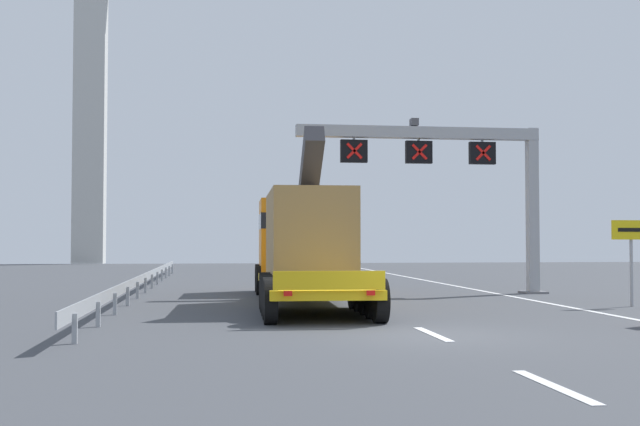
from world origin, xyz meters
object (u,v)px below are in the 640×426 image
object	(u,v)px
heavy_haul_truck_yellow	(301,242)
exit_sign_yellow	(632,242)
overhead_lane_gantry	(454,161)
bridge_pylon_distant	(91,36)

from	to	relation	value
heavy_haul_truck_yellow	exit_sign_yellow	world-z (taller)	heavy_haul_truck_yellow
overhead_lane_gantry	exit_sign_yellow	bearing A→B (deg)	-59.91
heavy_haul_truck_yellow	bridge_pylon_distant	distance (m)	52.83
heavy_haul_truck_yellow	exit_sign_yellow	bearing A→B (deg)	-20.30
exit_sign_yellow	overhead_lane_gantry	bearing A→B (deg)	120.09
overhead_lane_gantry	heavy_haul_truck_yellow	size ratio (longest dim) A/B	0.69
overhead_lane_gantry	bridge_pylon_distant	world-z (taller)	bridge_pylon_distant
overhead_lane_gantry	heavy_haul_truck_yellow	world-z (taller)	overhead_lane_gantry
exit_sign_yellow	bridge_pylon_distant	world-z (taller)	bridge_pylon_distant
overhead_lane_gantry	bridge_pylon_distant	bearing A→B (deg)	114.98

